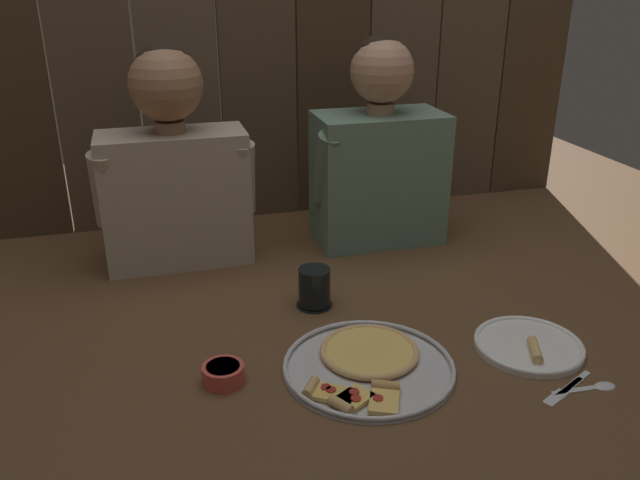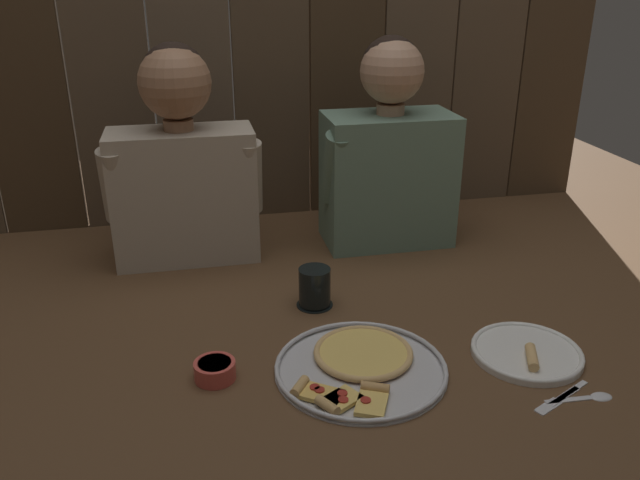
{
  "view_description": "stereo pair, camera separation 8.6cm",
  "coord_description": "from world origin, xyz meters",
  "px_view_note": "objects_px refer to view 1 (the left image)",
  "views": [
    {
      "loc": [
        -0.36,
        -1.25,
        0.77
      ],
      "look_at": [
        0.01,
        0.1,
        0.18
      ],
      "focal_mm": 36.08,
      "sensor_mm": 36.0,
      "label": 1
    },
    {
      "loc": [
        -0.28,
        -1.27,
        0.77
      ],
      "look_at": [
        0.01,
        0.1,
        0.18
      ],
      "focal_mm": 36.08,
      "sensor_mm": 36.0,
      "label": 2
    }
  ],
  "objects_px": {
    "pizza_tray": "(368,363)",
    "dipping_bowl": "(223,373)",
    "diner_right": "(379,152)",
    "dinner_plate": "(529,345)",
    "drinking_glass": "(316,288)",
    "diner_left": "(173,164)"
  },
  "relations": [
    {
      "from": "drinking_glass",
      "to": "pizza_tray",
      "type": "bearing_deg",
      "value": -83.05
    },
    {
      "from": "pizza_tray",
      "to": "drinking_glass",
      "type": "xyz_separation_m",
      "value": [
        -0.04,
        0.29,
        0.04
      ]
    },
    {
      "from": "dipping_bowl",
      "to": "diner_right",
      "type": "xyz_separation_m",
      "value": [
        0.56,
        0.63,
        0.25
      ]
    },
    {
      "from": "pizza_tray",
      "to": "dipping_bowl",
      "type": "distance_m",
      "value": 0.3
    },
    {
      "from": "dipping_bowl",
      "to": "diner_right",
      "type": "height_order",
      "value": "diner_right"
    },
    {
      "from": "diner_left",
      "to": "pizza_tray",
      "type": "bearing_deg",
      "value": -62.81
    },
    {
      "from": "drinking_glass",
      "to": "diner_left",
      "type": "xyz_separation_m",
      "value": [
        -0.3,
        0.37,
        0.24
      ]
    },
    {
      "from": "dipping_bowl",
      "to": "diner_left",
      "type": "xyz_separation_m",
      "value": [
        -0.04,
        0.63,
        0.26
      ]
    },
    {
      "from": "dipping_bowl",
      "to": "diner_left",
      "type": "relative_size",
      "value": 0.14
    },
    {
      "from": "diner_left",
      "to": "drinking_glass",
      "type": "bearing_deg",
      "value": -50.6
    },
    {
      "from": "pizza_tray",
      "to": "dipping_bowl",
      "type": "height_order",
      "value": "dipping_bowl"
    },
    {
      "from": "pizza_tray",
      "to": "drinking_glass",
      "type": "relative_size",
      "value": 3.6
    },
    {
      "from": "dipping_bowl",
      "to": "diner_left",
      "type": "height_order",
      "value": "diner_left"
    },
    {
      "from": "pizza_tray",
      "to": "diner_left",
      "type": "distance_m",
      "value": 0.79
    },
    {
      "from": "pizza_tray",
      "to": "diner_right",
      "type": "xyz_separation_m",
      "value": [
        0.26,
        0.65,
        0.26
      ]
    },
    {
      "from": "pizza_tray",
      "to": "drinking_glass",
      "type": "bearing_deg",
      "value": 96.95
    },
    {
      "from": "dinner_plate",
      "to": "dipping_bowl",
      "type": "xyz_separation_m",
      "value": [
        -0.66,
        0.06,
        0.01
      ]
    },
    {
      "from": "pizza_tray",
      "to": "diner_right",
      "type": "height_order",
      "value": "diner_right"
    },
    {
      "from": "dipping_bowl",
      "to": "diner_right",
      "type": "bearing_deg",
      "value": 48.35
    },
    {
      "from": "dinner_plate",
      "to": "drinking_glass",
      "type": "xyz_separation_m",
      "value": [
        -0.4,
        0.32,
        0.04
      ]
    },
    {
      "from": "dinner_plate",
      "to": "drinking_glass",
      "type": "height_order",
      "value": "drinking_glass"
    },
    {
      "from": "diner_right",
      "to": "dipping_bowl",
      "type": "bearing_deg",
      "value": -131.65
    }
  ]
}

